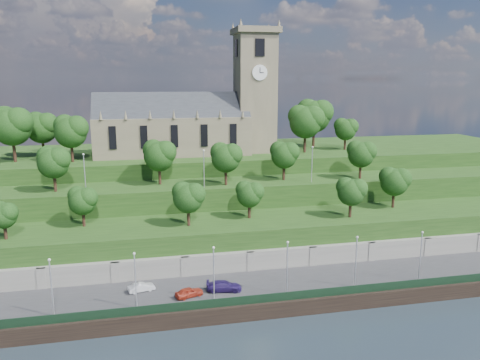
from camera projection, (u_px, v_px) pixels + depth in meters
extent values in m
plane|color=#1C252D|center=(233.00, 322.00, 60.25)|extent=(320.00, 320.00, 0.00)
cube|color=#2D2D30|center=(224.00, 295.00, 65.78)|extent=(160.00, 12.00, 2.00)
cube|color=black|center=(233.00, 315.00, 59.97)|extent=(160.00, 0.50, 2.20)
cube|color=black|center=(232.00, 302.00, 60.27)|extent=(160.00, 0.10, 1.20)
cube|color=slate|center=(218.00, 268.00, 71.20)|extent=(160.00, 2.00, 5.00)
cube|color=slate|center=(42.00, 285.00, 65.38)|extent=(1.20, 0.60, 5.00)
cube|color=slate|center=(116.00, 279.00, 67.40)|extent=(1.20, 0.60, 5.00)
cube|color=slate|center=(185.00, 273.00, 69.42)|extent=(1.20, 0.60, 5.00)
cube|color=slate|center=(251.00, 267.00, 71.44)|extent=(1.20, 0.60, 5.00)
cube|color=slate|center=(312.00, 262.00, 73.47)|extent=(1.20, 0.60, 5.00)
cube|color=slate|center=(371.00, 257.00, 75.49)|extent=(1.20, 0.60, 5.00)
cube|color=slate|center=(426.00, 253.00, 77.51)|extent=(1.20, 0.60, 5.00)
cube|color=slate|center=(479.00, 248.00, 79.53)|extent=(1.20, 0.60, 5.00)
cube|color=#1D3B13|center=(212.00, 245.00, 76.62)|extent=(160.00, 12.00, 8.00)
cube|color=#1D3B13|center=(203.00, 215.00, 86.71)|extent=(160.00, 10.00, 12.00)
cube|color=#1D3B13|center=(190.00, 183.00, 106.47)|extent=(160.00, 32.00, 15.00)
cube|color=brown|center=(172.00, 135.00, 99.40)|extent=(32.00, 12.00, 8.00)
cube|color=#24272C|center=(172.00, 116.00, 98.56)|extent=(32.00, 10.18, 10.18)
cone|color=brown|center=(101.00, 115.00, 89.80)|extent=(0.70, 0.70, 1.80)
cone|color=brown|center=(125.00, 115.00, 90.74)|extent=(0.70, 0.70, 1.80)
cone|color=brown|center=(150.00, 114.00, 91.69)|extent=(0.70, 0.70, 1.80)
cone|color=brown|center=(174.00, 114.00, 92.63)|extent=(0.70, 0.70, 1.80)
cone|color=brown|center=(197.00, 114.00, 93.57)|extent=(0.70, 0.70, 1.80)
cone|color=brown|center=(220.00, 113.00, 94.52)|extent=(0.70, 0.70, 1.80)
cone|color=brown|center=(243.00, 113.00, 95.46)|extent=(0.70, 0.70, 1.80)
cube|color=black|center=(113.00, 138.00, 91.06)|extent=(1.40, 0.25, 4.50)
cube|color=black|center=(144.00, 137.00, 92.27)|extent=(1.40, 0.25, 4.50)
cube|color=black|center=(174.00, 136.00, 93.48)|extent=(1.40, 0.25, 4.50)
cube|color=black|center=(204.00, 135.00, 94.70)|extent=(1.40, 0.25, 4.50)
cube|color=black|center=(233.00, 135.00, 95.91)|extent=(1.40, 0.25, 4.50)
cube|color=brown|center=(255.00, 94.00, 101.24)|extent=(8.00, 8.00, 25.00)
cube|color=brown|center=(255.00, 31.00, 98.47)|extent=(9.20, 9.20, 1.20)
cone|color=brown|center=(241.00, 22.00, 93.58)|extent=(0.80, 0.80, 1.60)
cone|color=brown|center=(233.00, 27.00, 101.23)|extent=(0.80, 0.80, 1.60)
cone|color=brown|center=(279.00, 23.00, 95.20)|extent=(0.80, 0.80, 1.60)
cone|color=brown|center=(269.00, 27.00, 102.85)|extent=(0.80, 0.80, 1.60)
cube|color=black|center=(260.00, 47.00, 95.33)|extent=(2.00, 0.25, 3.50)
cube|color=black|center=(251.00, 50.00, 103.13)|extent=(2.00, 0.25, 3.50)
cube|color=black|center=(236.00, 48.00, 98.41)|extent=(0.25, 2.00, 3.50)
cube|color=black|center=(274.00, 49.00, 100.06)|extent=(0.25, 2.00, 3.50)
cylinder|color=white|center=(260.00, 73.00, 96.35)|extent=(3.20, 0.30, 3.20)
cylinder|color=white|center=(274.00, 73.00, 101.13)|extent=(0.30, 3.20, 3.20)
cube|color=black|center=(260.00, 70.00, 96.07)|extent=(0.12, 0.05, 1.10)
cube|color=black|center=(262.00, 73.00, 96.26)|extent=(0.80, 0.05, 0.12)
cylinder|color=black|center=(5.00, 231.00, 67.47)|extent=(0.47, 0.47, 2.41)
sphere|color=#11330E|center=(4.00, 216.00, 66.97)|extent=(3.76, 3.76, 3.76)
sphere|color=#11330E|center=(8.00, 212.00, 66.65)|extent=(2.82, 2.82, 2.82)
cylinder|color=black|center=(84.00, 218.00, 73.36)|extent=(0.48, 0.48, 2.77)
sphere|color=#11330E|center=(82.00, 201.00, 72.79)|extent=(4.30, 4.30, 4.30)
sphere|color=#11330E|center=(88.00, 198.00, 72.42)|extent=(3.23, 3.23, 3.23)
sphere|color=#11330E|center=(77.00, 195.00, 72.97)|extent=(3.01, 3.01, 3.01)
cylinder|color=black|center=(189.00, 216.00, 73.73)|extent=(0.50, 0.50, 3.05)
sphere|color=#11330E|center=(188.00, 198.00, 73.11)|extent=(4.74, 4.74, 4.74)
sphere|color=#11330E|center=(194.00, 194.00, 72.70)|extent=(3.56, 3.56, 3.56)
sphere|color=#11330E|center=(182.00, 192.00, 73.31)|extent=(3.32, 3.32, 3.32)
cylinder|color=black|center=(249.00, 210.00, 77.77)|extent=(0.48, 0.48, 2.70)
sphere|color=#11330E|center=(249.00, 195.00, 77.21)|extent=(4.20, 4.20, 4.20)
sphere|color=#11330E|center=(255.00, 192.00, 76.85)|extent=(3.15, 3.15, 3.15)
sphere|color=#11330E|center=(244.00, 189.00, 77.39)|extent=(2.94, 2.94, 2.94)
cylinder|color=black|center=(350.00, 209.00, 78.25)|extent=(0.49, 0.49, 2.91)
sphere|color=#11330E|center=(351.00, 192.00, 77.65)|extent=(4.53, 4.53, 4.53)
sphere|color=#11330E|center=(358.00, 189.00, 77.26)|extent=(3.40, 3.40, 3.40)
sphere|color=#11330E|center=(345.00, 186.00, 77.84)|extent=(3.17, 3.17, 3.17)
cylinder|color=black|center=(393.00, 199.00, 84.11)|extent=(0.50, 0.50, 3.18)
sphere|color=#11330E|center=(394.00, 182.00, 83.46)|extent=(4.94, 4.94, 4.94)
sphere|color=#11330E|center=(401.00, 178.00, 83.03)|extent=(3.71, 3.71, 3.71)
sphere|color=#11330E|center=(389.00, 176.00, 83.66)|extent=(3.46, 3.46, 3.46)
cylinder|color=black|center=(55.00, 182.00, 79.04)|extent=(0.51, 0.51, 3.34)
sphere|color=#11330E|center=(53.00, 163.00, 78.36)|extent=(5.20, 5.20, 5.20)
sphere|color=#11330E|center=(59.00, 159.00, 77.91)|extent=(3.90, 3.90, 3.90)
sphere|color=#11330E|center=(48.00, 157.00, 78.58)|extent=(3.64, 3.64, 3.64)
cylinder|color=black|center=(160.00, 175.00, 84.50)|extent=(0.52, 0.52, 3.51)
sphere|color=#11330E|center=(159.00, 156.00, 83.78)|extent=(5.46, 5.46, 5.46)
sphere|color=#11330E|center=(165.00, 152.00, 83.31)|extent=(4.10, 4.10, 4.10)
sphere|color=#11330E|center=(153.00, 150.00, 84.01)|extent=(3.82, 3.82, 3.82)
cylinder|color=black|center=(226.00, 176.00, 84.00)|extent=(0.51, 0.51, 3.32)
sphere|color=#11330E|center=(226.00, 158.00, 83.32)|extent=(5.16, 5.16, 5.16)
sphere|color=#11330E|center=(232.00, 154.00, 82.87)|extent=(3.87, 3.87, 3.87)
sphere|color=#11330E|center=(220.00, 152.00, 83.54)|extent=(3.61, 3.61, 3.61)
cylinder|color=black|center=(284.00, 172.00, 88.25)|extent=(0.50, 0.50, 3.17)
sphere|color=#11330E|center=(284.00, 156.00, 87.60)|extent=(4.93, 4.93, 4.93)
sphere|color=#11330E|center=(290.00, 152.00, 87.18)|extent=(3.70, 3.70, 3.70)
sphere|color=#11330E|center=(279.00, 150.00, 87.81)|extent=(3.45, 3.45, 3.45)
cylinder|color=black|center=(360.00, 171.00, 89.30)|extent=(0.50, 0.50, 3.16)
sphere|color=#11330E|center=(361.00, 155.00, 88.65)|extent=(4.92, 4.92, 4.92)
sphere|color=#11330E|center=(367.00, 151.00, 88.22)|extent=(3.69, 3.69, 3.69)
sphere|color=#11330E|center=(356.00, 149.00, 88.86)|extent=(3.45, 3.45, 3.45)
cylinder|color=black|center=(14.00, 150.00, 89.76)|extent=(0.56, 0.56, 4.61)
sphere|color=#11330E|center=(12.00, 127.00, 88.82)|extent=(7.17, 7.17, 7.17)
sphere|color=#11330E|center=(18.00, 122.00, 88.20)|extent=(5.38, 5.38, 5.38)
sphere|color=#11330E|center=(5.00, 119.00, 89.12)|extent=(5.02, 5.02, 5.02)
cylinder|color=black|center=(43.00, 147.00, 96.40)|extent=(0.54, 0.54, 3.96)
sphere|color=#11330E|center=(42.00, 128.00, 95.59)|extent=(6.16, 6.16, 6.16)
sphere|color=#11330E|center=(47.00, 124.00, 95.05)|extent=(4.62, 4.62, 4.62)
sphere|color=#11330E|center=(36.00, 122.00, 95.85)|extent=(4.31, 4.31, 4.31)
cylinder|color=black|center=(72.00, 152.00, 90.11)|extent=(0.53, 0.53, 3.92)
sphere|color=#11330E|center=(71.00, 132.00, 89.31)|extent=(6.11, 6.11, 6.11)
sphere|color=#11330E|center=(77.00, 128.00, 88.78)|extent=(4.58, 4.58, 4.58)
sphere|color=#11330E|center=(65.00, 125.00, 89.56)|extent=(4.27, 4.27, 4.27)
cylinder|color=black|center=(305.00, 142.00, 101.68)|extent=(0.56, 0.56, 4.44)
sphere|color=#11330E|center=(305.00, 123.00, 100.77)|extent=(6.90, 6.90, 6.90)
sphere|color=#11330E|center=(313.00, 118.00, 100.17)|extent=(5.18, 5.18, 5.18)
sphere|color=#11330E|center=(299.00, 116.00, 101.06)|extent=(4.83, 4.83, 4.83)
cylinder|color=black|center=(314.00, 136.00, 110.30)|extent=(0.57, 0.57, 4.83)
sphere|color=#11330E|center=(314.00, 117.00, 109.32)|extent=(7.51, 7.51, 7.51)
sphere|color=#11330E|center=(322.00, 112.00, 108.66)|extent=(5.63, 5.63, 5.63)
sphere|color=#11330E|center=(308.00, 110.00, 109.63)|extent=(5.25, 5.25, 5.25)
cylinder|color=black|center=(345.00, 143.00, 105.82)|extent=(0.50, 0.50, 3.09)
sphere|color=#11330E|center=(346.00, 130.00, 105.19)|extent=(4.80, 4.80, 4.80)
sphere|color=#11330E|center=(351.00, 127.00, 104.77)|extent=(3.60, 3.60, 3.60)
sphere|color=#11330E|center=(341.00, 125.00, 105.39)|extent=(3.36, 3.36, 3.36)
cylinder|color=#B2B2B7|center=(52.00, 289.00, 57.00)|extent=(0.16, 0.16, 7.29)
sphere|color=silver|center=(49.00, 260.00, 56.20)|extent=(0.36, 0.36, 0.36)
cylinder|color=#B2B2B7|center=(136.00, 282.00, 59.02)|extent=(0.16, 0.16, 7.29)
sphere|color=silver|center=(134.00, 254.00, 58.22)|extent=(0.36, 0.36, 0.36)
cylinder|color=#B2B2B7|center=(214.00, 275.00, 61.04)|extent=(0.16, 0.16, 7.29)
sphere|color=silver|center=(213.00, 248.00, 60.24)|extent=(0.36, 0.36, 0.36)
cylinder|color=#B2B2B7|center=(287.00, 269.00, 63.06)|extent=(0.16, 0.16, 7.29)
sphere|color=silver|center=(288.00, 242.00, 62.27)|extent=(0.36, 0.36, 0.36)
cylinder|color=#B2B2B7|center=(356.00, 263.00, 65.09)|extent=(0.16, 0.16, 7.29)
sphere|color=silver|center=(357.00, 237.00, 64.29)|extent=(0.36, 0.36, 0.36)
cylinder|color=#B2B2B7|center=(420.00, 257.00, 67.11)|extent=(0.16, 0.16, 7.29)
sphere|color=silver|center=(422.00, 232.00, 66.31)|extent=(0.36, 0.36, 0.36)
cylinder|color=#B2B2B7|center=(85.00, 174.00, 77.85)|extent=(0.16, 0.16, 6.42)
sphere|color=silver|center=(83.00, 154.00, 77.14)|extent=(0.36, 0.36, 0.36)
cylinder|color=#B2B2B7|center=(204.00, 169.00, 81.89)|extent=(0.16, 0.16, 6.42)
sphere|color=silver|center=(204.00, 151.00, 81.19)|extent=(0.36, 0.36, 0.36)
cylinder|color=#B2B2B7|center=(312.00, 165.00, 85.94)|extent=(0.16, 0.16, 6.42)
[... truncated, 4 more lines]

